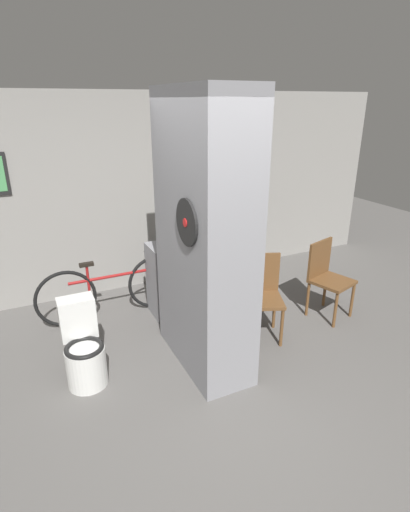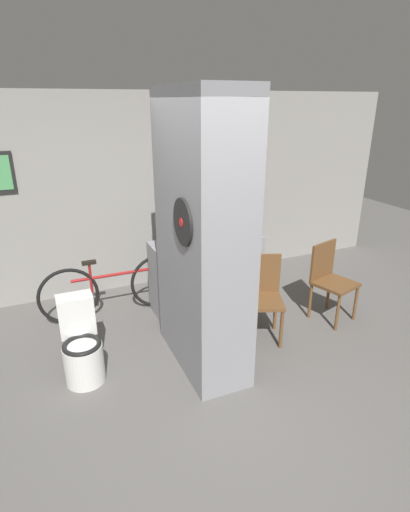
% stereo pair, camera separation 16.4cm
% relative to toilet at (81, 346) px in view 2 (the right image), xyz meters
% --- Properties ---
extents(ground_plane, '(14.00, 14.00, 0.00)m').
position_rel_toilet_xyz_m(ground_plane, '(1.04, -0.79, -0.33)').
color(ground_plane, '#5B5956').
extents(wall_back, '(8.00, 0.09, 2.60)m').
position_rel_toilet_xyz_m(wall_back, '(1.04, 1.84, 0.98)').
color(wall_back, gray).
rests_on(wall_back, ground_plane).
extents(pillar_center, '(0.56, 1.21, 2.60)m').
position_rel_toilet_xyz_m(pillar_center, '(1.15, -0.18, 0.97)').
color(pillar_center, gray).
rests_on(pillar_center, ground_plane).
extents(counter_shelf, '(1.41, 0.44, 0.89)m').
position_rel_toilet_xyz_m(counter_shelf, '(1.66, 0.87, 0.12)').
color(counter_shelf, gray).
rests_on(counter_shelf, ground_plane).
extents(toilet, '(0.36, 0.52, 0.78)m').
position_rel_toilet_xyz_m(toilet, '(0.00, 0.00, 0.00)').
color(toilet, silver).
rests_on(toilet, ground_plane).
extents(chair_near_pillar, '(0.56, 0.56, 0.93)m').
position_rel_toilet_xyz_m(chair_near_pillar, '(1.92, -0.03, 0.19)').
color(chair_near_pillar, brown).
rests_on(chair_near_pillar, ground_plane).
extents(chair_by_doorway, '(0.53, 0.53, 0.93)m').
position_rel_toilet_xyz_m(chair_by_doorway, '(2.88, 0.00, 0.19)').
color(chair_by_doorway, brown).
rests_on(chair_by_doorway, ground_plane).
extents(bicycle, '(1.78, 0.42, 0.75)m').
position_rel_toilet_xyz_m(bicycle, '(0.53, 1.07, 0.04)').
color(bicycle, black).
rests_on(bicycle, ground_plane).
extents(bottle_tall, '(0.06, 0.06, 0.29)m').
position_rel_toilet_xyz_m(bottle_tall, '(1.81, 0.84, 0.67)').
color(bottle_tall, silver).
rests_on(bottle_tall, counter_shelf).
extents(bottle_short, '(0.08, 0.08, 0.23)m').
position_rel_toilet_xyz_m(bottle_short, '(1.69, 0.81, 0.64)').
color(bottle_short, olive).
rests_on(bottle_short, counter_shelf).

